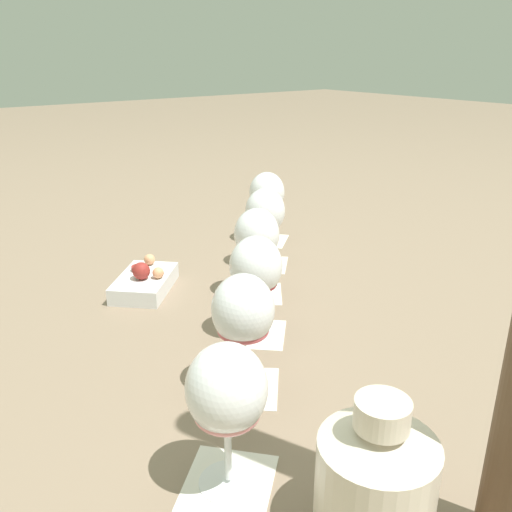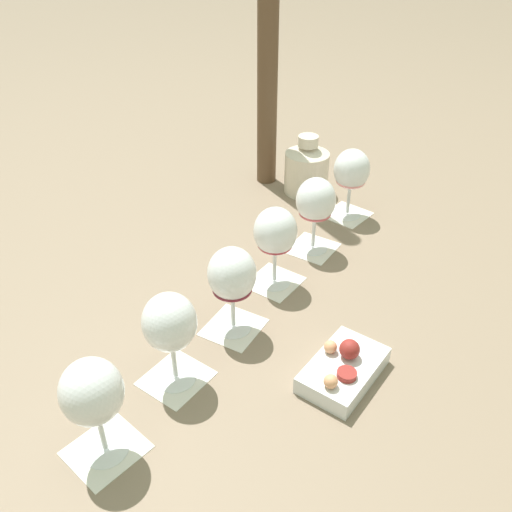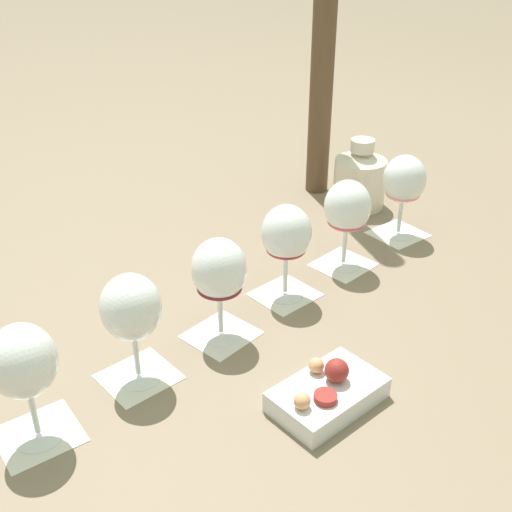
{
  "view_description": "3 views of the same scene",
  "coord_description": "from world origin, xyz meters",
  "px_view_note": "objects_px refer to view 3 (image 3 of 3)",
  "views": [
    {
      "loc": [
        -0.67,
        0.51,
        0.43
      ],
      "look_at": [
        0.0,
        -0.0,
        0.11
      ],
      "focal_mm": 38.0,
      "sensor_mm": 36.0,
      "label": 1
    },
    {
      "loc": [
        0.79,
        -0.11,
        0.65
      ],
      "look_at": [
        0.0,
        -0.0,
        0.11
      ],
      "focal_mm": 38.0,
      "sensor_mm": 36.0,
      "label": 2
    },
    {
      "loc": [
        0.86,
        0.07,
        0.59
      ],
      "look_at": [
        0.0,
        -0.0,
        0.11
      ],
      "focal_mm": 45.0,
      "sensor_mm": 36.0,
      "label": 3
    }
  ],
  "objects_px": {
    "wine_glass_0": "(404,183)",
    "wine_glass_1": "(347,210)",
    "wine_glass_4": "(131,312)",
    "ceramic_vase": "(360,177)",
    "wine_glass_5": "(23,366)",
    "snack_dish": "(327,393)",
    "wine_glass_2": "(286,237)",
    "wine_glass_3": "(219,273)",
    "umbrella_pole": "(325,8)"
  },
  "relations": [
    {
      "from": "wine_glass_2",
      "to": "wine_glass_3",
      "type": "xyz_separation_m",
      "value": [
        0.12,
        -0.09,
        0.0
      ]
    },
    {
      "from": "wine_glass_0",
      "to": "wine_glass_2",
      "type": "xyz_separation_m",
      "value": [
        0.24,
        -0.22,
        -0.0
      ]
    },
    {
      "from": "wine_glass_5",
      "to": "ceramic_vase",
      "type": "distance_m",
      "value": 0.85
    },
    {
      "from": "wine_glass_0",
      "to": "wine_glass_3",
      "type": "xyz_separation_m",
      "value": [
        0.36,
        -0.31,
        0.0
      ]
    },
    {
      "from": "wine_glass_3",
      "to": "umbrella_pole",
      "type": "distance_m",
      "value": 0.66
    },
    {
      "from": "wine_glass_5",
      "to": "snack_dish",
      "type": "relative_size",
      "value": 0.96
    },
    {
      "from": "wine_glass_1",
      "to": "wine_glass_4",
      "type": "height_order",
      "value": "same"
    },
    {
      "from": "wine_glass_2",
      "to": "wine_glass_3",
      "type": "relative_size",
      "value": 1.0
    },
    {
      "from": "wine_glass_2",
      "to": "wine_glass_5",
      "type": "bearing_deg",
      "value": -40.23
    },
    {
      "from": "wine_glass_2",
      "to": "snack_dish",
      "type": "relative_size",
      "value": 0.96
    },
    {
      "from": "wine_glass_3",
      "to": "wine_glass_5",
      "type": "xyz_separation_m",
      "value": [
        0.23,
        -0.2,
        -0.0
      ]
    },
    {
      "from": "wine_glass_1",
      "to": "snack_dish",
      "type": "distance_m",
      "value": 0.38
    },
    {
      "from": "wine_glass_5",
      "to": "umbrella_pole",
      "type": "height_order",
      "value": "umbrella_pole"
    },
    {
      "from": "wine_glass_1",
      "to": "wine_glass_3",
      "type": "relative_size",
      "value": 1.0
    },
    {
      "from": "wine_glass_1",
      "to": "umbrella_pole",
      "type": "xyz_separation_m",
      "value": [
        -0.34,
        -0.05,
        0.28
      ]
    },
    {
      "from": "wine_glass_4",
      "to": "wine_glass_5",
      "type": "height_order",
      "value": "same"
    },
    {
      "from": "wine_glass_1",
      "to": "wine_glass_5",
      "type": "bearing_deg",
      "value": -40.98
    },
    {
      "from": "wine_glass_3",
      "to": "umbrella_pole",
      "type": "height_order",
      "value": "umbrella_pole"
    },
    {
      "from": "wine_glass_0",
      "to": "wine_glass_4",
      "type": "bearing_deg",
      "value": -41.41
    },
    {
      "from": "ceramic_vase",
      "to": "wine_glass_2",
      "type": "bearing_deg",
      "value": -21.14
    },
    {
      "from": "wine_glass_4",
      "to": "wine_glass_5",
      "type": "distance_m",
      "value": 0.16
    },
    {
      "from": "wine_glass_5",
      "to": "wine_glass_2",
      "type": "bearing_deg",
      "value": 139.77
    },
    {
      "from": "wine_glass_4",
      "to": "umbrella_pole",
      "type": "distance_m",
      "value": 0.78
    },
    {
      "from": "wine_glass_0",
      "to": "ceramic_vase",
      "type": "xyz_separation_m",
      "value": [
        -0.13,
        -0.07,
        -0.05
      ]
    },
    {
      "from": "wine_glass_4",
      "to": "wine_glass_5",
      "type": "xyz_separation_m",
      "value": [
        0.12,
        -0.1,
        0.0
      ]
    },
    {
      "from": "ceramic_vase",
      "to": "umbrella_pole",
      "type": "bearing_deg",
      "value": -131.23
    },
    {
      "from": "wine_glass_4",
      "to": "umbrella_pole",
      "type": "height_order",
      "value": "umbrella_pole"
    },
    {
      "from": "wine_glass_5",
      "to": "snack_dish",
      "type": "height_order",
      "value": "wine_glass_5"
    },
    {
      "from": "wine_glass_0",
      "to": "ceramic_vase",
      "type": "height_order",
      "value": "wine_glass_0"
    },
    {
      "from": "umbrella_pole",
      "to": "wine_glass_0",
      "type": "bearing_deg",
      "value": 37.4
    },
    {
      "from": "wine_glass_2",
      "to": "snack_dish",
      "type": "distance_m",
      "value": 0.29
    },
    {
      "from": "snack_dish",
      "to": "umbrella_pole",
      "type": "height_order",
      "value": "umbrella_pole"
    },
    {
      "from": "umbrella_pole",
      "to": "wine_glass_4",
      "type": "bearing_deg",
      "value": -20.24
    },
    {
      "from": "wine_glass_3",
      "to": "snack_dish",
      "type": "bearing_deg",
      "value": 48.71
    },
    {
      "from": "wine_glass_0",
      "to": "wine_glass_5",
      "type": "distance_m",
      "value": 0.78
    },
    {
      "from": "wine_glass_4",
      "to": "snack_dish",
      "type": "distance_m",
      "value": 0.28
    },
    {
      "from": "wine_glass_1",
      "to": "wine_glass_0",
      "type": "bearing_deg",
      "value": 138.89
    },
    {
      "from": "umbrella_pole",
      "to": "wine_glass_1",
      "type": "bearing_deg",
      "value": 8.02
    },
    {
      "from": "wine_glass_4",
      "to": "ceramic_vase",
      "type": "height_order",
      "value": "wine_glass_4"
    },
    {
      "from": "wine_glass_0",
      "to": "wine_glass_2",
      "type": "height_order",
      "value": "same"
    },
    {
      "from": "ceramic_vase",
      "to": "snack_dish",
      "type": "relative_size",
      "value": 0.87
    },
    {
      "from": "wine_glass_5",
      "to": "ceramic_vase",
      "type": "bearing_deg",
      "value": 148.66
    },
    {
      "from": "wine_glass_0",
      "to": "wine_glass_5",
      "type": "xyz_separation_m",
      "value": [
        0.59,
        -0.51,
        -0.0
      ]
    },
    {
      "from": "wine_glass_2",
      "to": "wine_glass_5",
      "type": "relative_size",
      "value": 1.0
    },
    {
      "from": "ceramic_vase",
      "to": "umbrella_pole",
      "type": "xyz_separation_m",
      "value": [
        -0.08,
        -0.09,
        0.33
      ]
    },
    {
      "from": "wine_glass_4",
      "to": "snack_dish",
      "type": "height_order",
      "value": "wine_glass_4"
    },
    {
      "from": "wine_glass_0",
      "to": "wine_glass_1",
      "type": "distance_m",
      "value": 0.17
    },
    {
      "from": "wine_glass_2",
      "to": "wine_glass_5",
      "type": "xyz_separation_m",
      "value": [
        0.35,
        -0.3,
        -0.0
      ]
    },
    {
      "from": "wine_glass_1",
      "to": "umbrella_pole",
      "type": "distance_m",
      "value": 0.45
    },
    {
      "from": "wine_glass_5",
      "to": "wine_glass_0",
      "type": "bearing_deg",
      "value": 138.99
    }
  ]
}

